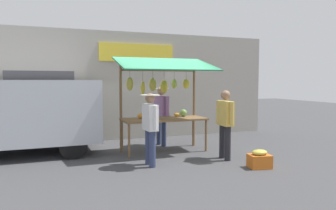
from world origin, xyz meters
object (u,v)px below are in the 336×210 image
(shopper_in_grey_tee, at_px, (150,123))
(vendor_with_sunhat, at_px, (161,111))
(shopper_with_ponytail, at_px, (225,120))
(market_stall, at_px, (163,93))
(produce_crate_near, at_px, (259,159))

(shopper_in_grey_tee, bearing_deg, vendor_with_sunhat, -28.25)
(shopper_in_grey_tee, bearing_deg, shopper_with_ponytail, -94.47)
(market_stall, relative_size, produce_crate_near, 4.92)
(market_stall, relative_size, shopper_in_grey_tee, 1.57)
(market_stall, xyz_separation_m, shopper_in_grey_tee, (0.79, 1.33, -0.62))
(shopper_in_grey_tee, bearing_deg, market_stall, -33.26)
(vendor_with_sunhat, relative_size, shopper_in_grey_tee, 1.06)
(shopper_in_grey_tee, relative_size, shopper_with_ponytail, 0.97)
(vendor_with_sunhat, bearing_deg, shopper_with_ponytail, 10.76)
(vendor_with_sunhat, bearing_deg, market_stall, -26.54)
(vendor_with_sunhat, xyz_separation_m, produce_crate_near, (-1.16, 3.00, -0.82))
(vendor_with_sunhat, bearing_deg, shopper_in_grey_tee, -37.50)
(shopper_with_ponytail, relative_size, produce_crate_near, 3.22)
(vendor_with_sunhat, xyz_separation_m, shopper_with_ponytail, (-0.86, 2.08, -0.06))
(market_stall, distance_m, shopper_in_grey_tee, 1.66)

